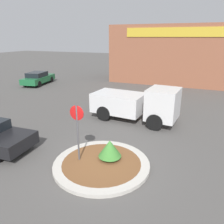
% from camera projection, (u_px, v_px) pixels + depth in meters
% --- Properties ---
extents(ground_plane, '(120.00, 120.00, 0.00)m').
position_uv_depth(ground_plane, '(102.00, 165.00, 8.96)').
color(ground_plane, '#514F4C').
extents(traffic_island, '(3.93, 3.93, 0.14)m').
position_uv_depth(traffic_island, '(102.00, 164.00, 8.93)').
color(traffic_island, '#BCB7AD').
rests_on(traffic_island, ground_plane).
extents(stop_sign, '(0.60, 0.07, 2.52)m').
position_uv_depth(stop_sign, '(77.00, 125.00, 8.61)').
color(stop_sign, '#4C4C51').
rests_on(stop_sign, ground_plane).
extents(island_shrub, '(0.97, 0.97, 0.83)m').
position_uv_depth(island_shrub, '(110.00, 148.00, 9.04)').
color(island_shrub, brown).
rests_on(island_shrub, traffic_island).
extents(utility_truck, '(5.41, 2.47, 2.20)m').
position_uv_depth(utility_truck, '(137.00, 104.00, 13.42)').
color(utility_truck, silver).
rests_on(utility_truck, ground_plane).
extents(storefront_building, '(14.14, 6.07, 6.24)m').
position_uv_depth(storefront_building, '(177.00, 54.00, 24.69)').
color(storefront_building, '#93563D').
rests_on(storefront_building, ground_plane).
extents(parked_sedan_green, '(2.52, 4.61, 1.37)m').
position_uv_depth(parked_sedan_green, '(38.00, 78.00, 23.98)').
color(parked_sedan_green, '#1E6638').
rests_on(parked_sedan_green, ground_plane).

